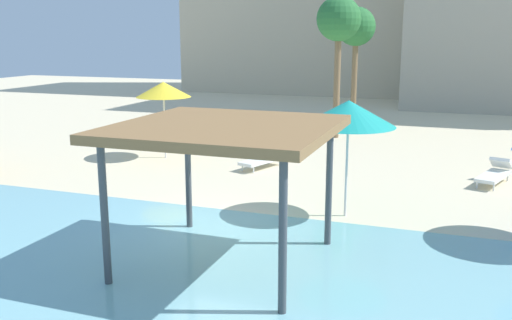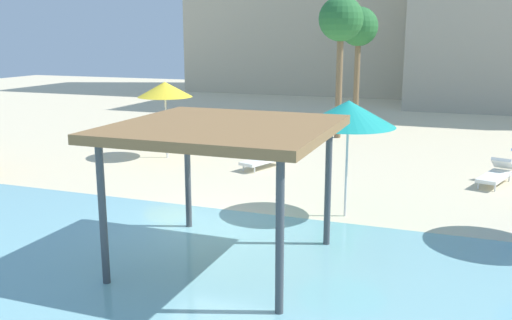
{
  "view_description": "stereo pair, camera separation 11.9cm",
  "coord_description": "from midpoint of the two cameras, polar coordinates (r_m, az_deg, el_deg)",
  "views": [
    {
      "loc": [
        5.14,
        -11.43,
        4.48
      ],
      "look_at": [
        0.3,
        2.0,
        1.3
      ],
      "focal_mm": 39.8,
      "sensor_mm": 36.0,
      "label": 1
    },
    {
      "loc": [
        5.26,
        -11.39,
        4.48
      ],
      "look_at": [
        0.3,
        2.0,
        1.3
      ],
      "focal_mm": 39.8,
      "sensor_mm": 36.0,
      "label": 2
    }
  ],
  "objects": [
    {
      "name": "ground_plane",
      "position": [
        13.31,
        -4.44,
        -7.14
      ],
      "size": [
        80.0,
        80.0,
        0.0
      ],
      "primitive_type": "plane",
      "color": "beige"
    },
    {
      "name": "shade_pavilion",
      "position": [
        10.77,
        -3.36,
        2.69
      ],
      "size": [
        4.01,
        4.01,
        2.82
      ],
      "color": "#42474C",
      "rests_on": "ground"
    },
    {
      "name": "beach_umbrella_yellow_2",
      "position": [
        20.89,
        -9.46,
        7.0
      ],
      "size": [
        1.99,
        1.99,
        2.8
      ],
      "color": "silver",
      "rests_on": "ground"
    },
    {
      "name": "beach_umbrella_teal_4",
      "position": [
        13.94,
        9.04,
        4.65
      ],
      "size": [
        2.31,
        2.31,
        2.92
      ],
      "color": "silver",
      "rests_on": "ground"
    },
    {
      "name": "lounge_chair_0",
      "position": [
        19.42,
        0.69,
        0.22
      ],
      "size": [
        1.2,
        1.99,
        0.74
      ],
      "rotation": [
        0.0,
        0.0,
        -1.91
      ],
      "color": "white",
      "rests_on": "ground"
    },
    {
      "name": "lounge_chair_3",
      "position": [
        18.76,
        22.73,
        -1.21
      ],
      "size": [
        1.17,
        1.99,
        0.74
      ],
      "rotation": [
        0.0,
        0.0,
        -1.9
      ],
      "color": "white",
      "rests_on": "ground"
    },
    {
      "name": "palm_tree_0",
      "position": [
        24.98,
        8.18,
        13.55
      ],
      "size": [
        1.9,
        1.9,
        6.06
      ],
      "color": "brown",
      "rests_on": "ground"
    },
    {
      "name": "palm_tree_2",
      "position": [
        28.86,
        9.9,
        12.83
      ],
      "size": [
        1.9,
        1.9,
        5.79
      ],
      "color": "brown",
      "rests_on": "ground"
    }
  ]
}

